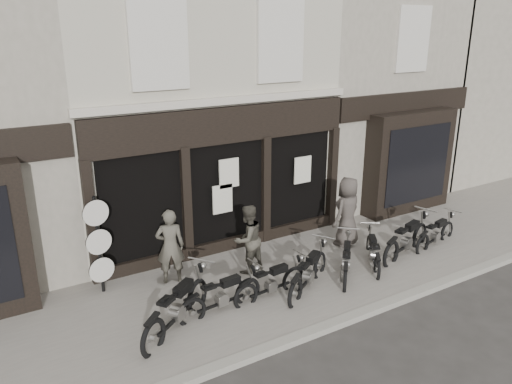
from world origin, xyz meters
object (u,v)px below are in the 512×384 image
motorcycle_3 (308,276)px  man_right (347,212)px  man_centre (248,239)px  motorcycle_4 (346,263)px  motorcycle_0 (177,311)px  man_left (170,246)px  motorcycle_6 (406,242)px  motorcycle_2 (271,285)px  motorcycle_7 (436,236)px  motorcycle_5 (373,254)px  motorcycle_1 (222,298)px  advert_sign_post (99,249)px

motorcycle_3 → man_right: size_ratio=1.02×
man_centre → motorcycle_4: bearing=133.0°
motorcycle_0 → motorcycle_4: motorcycle_0 is taller
man_left → motorcycle_4: bearing=174.1°
motorcycle_0 → man_right: size_ratio=1.08×
motorcycle_4 → motorcycle_6: 2.07m
motorcycle_0 → motorcycle_3: bearing=-37.2°
motorcycle_0 → motorcycle_2: 2.23m
man_right → motorcycle_7: bearing=133.8°
motorcycle_4 → man_centre: size_ratio=0.96×
motorcycle_3 → motorcycle_5: bearing=-27.5°
motorcycle_6 → motorcycle_7: bearing=-16.8°
motorcycle_6 → man_centre: size_ratio=1.34×
motorcycle_0 → motorcycle_3: (3.14, -0.08, -0.04)m
motorcycle_1 → motorcycle_4: motorcycle_1 is taller
motorcycle_7 → man_right: (-2.08, 1.26, 0.70)m
man_centre → motorcycle_6: bearing=149.3°
motorcycle_5 → motorcycle_6: motorcycle_6 is taller
motorcycle_4 → motorcycle_5: size_ratio=0.99×
motorcycle_0 → advert_sign_post: 2.41m
motorcycle_2 → advert_sign_post: size_ratio=0.82×
motorcycle_0 → motorcycle_5: motorcycle_0 is taller
motorcycle_2 → advert_sign_post: 3.82m
motorcycle_4 → man_centre: bearing=98.6°
motorcycle_6 → man_centre: (-4.02, 1.28, 0.52)m
motorcycle_7 → motorcycle_2: bearing=167.9°
man_left → advert_sign_post: 1.54m
motorcycle_2 → man_left: bearing=128.4°
motorcycle_2 → motorcycle_7: bearing=-5.5°
motorcycle_0 → motorcycle_4: 4.32m
motorcycle_6 → man_left: bearing=147.0°
motorcycle_1 → motorcycle_7: size_ratio=1.06×
motorcycle_0 → motorcycle_3: motorcycle_0 is taller
motorcycle_6 → motorcycle_7: size_ratio=1.18×
motorcycle_2 → man_centre: 1.40m
motorcycle_0 → motorcycle_1: (1.02, 0.08, -0.07)m
advert_sign_post → motorcycle_3: bearing=-37.1°
motorcycle_2 → motorcycle_5: bearing=-5.0°
motorcycle_5 → advert_sign_post: size_ratio=0.69×
motorcycle_4 → man_right: (1.11, 1.29, 0.69)m
man_centre → motorcycle_7: bearing=152.9°
motorcycle_6 → advert_sign_post: size_ratio=0.95×
motorcycle_1 → man_centre: (1.35, 1.23, 0.58)m
man_right → advert_sign_post: 6.38m
motorcycle_3 → man_left: bearing=112.5°
motorcycle_2 → man_right: bearing=15.9°
motorcycle_7 → man_left: bearing=154.1°
motorcycle_7 → motorcycle_1: bearing=167.7°
motorcycle_1 → motorcycle_3: bearing=-10.2°
motorcycle_0 → man_right: man_right is taller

